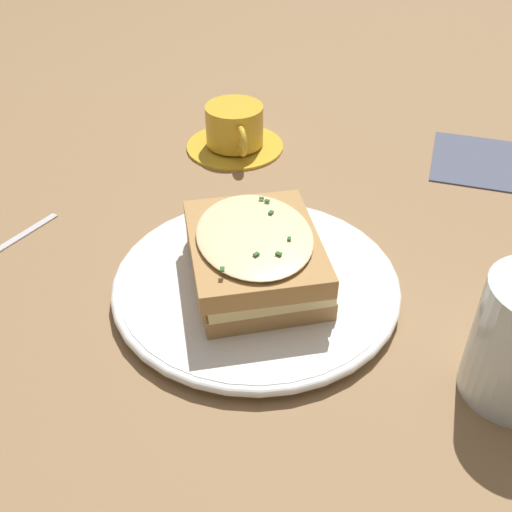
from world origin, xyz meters
The scene contains 5 objects.
ground_plane centered at (0.00, 0.00, 0.00)m, with size 2.40×2.40×0.00m, color olive.
dinner_plate centered at (0.01, -0.03, 0.01)m, with size 0.27×0.27×0.02m.
sandwich centered at (0.01, -0.03, 0.04)m, with size 0.16×0.14×0.06m.
teacup_with_saucer centered at (0.29, -0.01, 0.03)m, with size 0.13×0.13×0.06m.
napkin centered at (0.25, -0.32, 0.00)m, with size 0.13×0.11×0.00m, color #4C5166.
Camera 1 is at (-0.42, -0.02, 0.38)m, focal length 42.00 mm.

